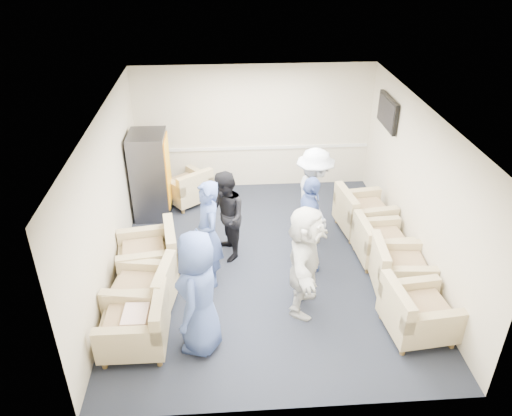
{
  "coord_description": "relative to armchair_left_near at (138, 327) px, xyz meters",
  "views": [
    {
      "loc": [
        -0.65,
        -7.01,
        5.14
      ],
      "look_at": [
        -0.15,
        0.2,
        0.99
      ],
      "focal_mm": 35.0,
      "sensor_mm": 36.0,
      "label": 1
    }
  ],
  "objects": [
    {
      "name": "person_mid_left",
      "position": [
        0.96,
        1.4,
        0.55
      ],
      "size": [
        0.59,
        0.75,
        1.81
      ],
      "primitive_type": "imported",
      "rotation": [
        0.0,
        0.0,
        -1.3
      ],
      "color": "#3D5292",
      "rests_on": "floor"
    },
    {
      "name": "back_wall",
      "position": [
        1.9,
        4.83,
        0.99
      ],
      "size": [
        5.0,
        0.02,
        2.7
      ],
      "primitive_type": "cube",
      "color": "beige",
      "rests_on": "floor"
    },
    {
      "name": "person_front_right",
      "position": [
        2.37,
        0.66,
        0.52
      ],
      "size": [
        0.97,
        1.7,
        1.75
      ],
      "primitive_type": "imported",
      "rotation": [
        0.0,
        0.0,
        1.27
      ],
      "color": "silver",
      "rests_on": "floor"
    },
    {
      "name": "armchair_left_near",
      "position": [
        0.0,
        0.0,
        0.0
      ],
      "size": [
        0.9,
        0.9,
        0.72
      ],
      "rotation": [
        0.0,
        0.0,
        -1.58
      ],
      "color": "tan",
      "rests_on": "floor"
    },
    {
      "name": "armchair_right_far",
      "position": [
        3.78,
        2.75,
        0.01
      ],
      "size": [
        1.04,
        1.04,
        0.74
      ],
      "rotation": [
        0.0,
        0.0,
        1.7
      ],
      "color": "tan",
      "rests_on": "floor"
    },
    {
      "name": "pillow",
      "position": [
        -0.01,
        0.0,
        0.18
      ],
      "size": [
        0.34,
        0.45,
        0.13
      ],
      "primitive_type": "cube",
      "rotation": [
        0.0,
        0.0,
        -1.6
      ],
      "color": "white",
      "rests_on": "armchair_left_near"
    },
    {
      "name": "armchair_right_midnear",
      "position": [
        3.93,
        1.03,
        -0.01
      ],
      "size": [
        0.94,
        0.94,
        0.7
      ],
      "rotation": [
        0.0,
        0.0,
        1.5
      ],
      "color": "tan",
      "rests_on": "floor"
    },
    {
      "name": "person_mid_right",
      "position": [
        2.6,
        1.67,
        0.49
      ],
      "size": [
        0.45,
        1.01,
        1.7
      ],
      "primitive_type": "imported",
      "rotation": [
        0.0,
        0.0,
        1.53
      ],
      "color": "#3D5292",
      "rests_on": "floor"
    },
    {
      "name": "person_front_left",
      "position": [
        0.85,
        -0.02,
        0.55
      ],
      "size": [
        0.78,
        1.0,
        1.82
      ],
      "primitive_type": "imported",
      "rotation": [
        0.0,
        0.0,
        -1.82
      ],
      "color": "#3D5292",
      "rests_on": "floor"
    },
    {
      "name": "tv",
      "position": [
        4.34,
        3.63,
        1.69
      ],
      "size": [
        0.1,
        1.0,
        0.58
      ],
      "color": "black",
      "rests_on": "right_wall"
    },
    {
      "name": "front_wall",
      "position": [
        1.9,
        -1.17,
        0.99
      ],
      "size": [
        5.0,
        0.02,
        2.7
      ],
      "primitive_type": "cube",
      "color": "beige",
      "rests_on": "floor"
    },
    {
      "name": "chair_rail",
      "position": [
        1.9,
        4.81,
        0.54
      ],
      "size": [
        4.98,
        0.04,
        0.06
      ],
      "primitive_type": "cube",
      "color": "silver",
      "rests_on": "back_wall"
    },
    {
      "name": "vending_machine",
      "position": [
        -0.19,
        3.68,
        0.51
      ],
      "size": [
        0.7,
        0.82,
        1.72
      ],
      "color": "#494950",
      "rests_on": "floor"
    },
    {
      "name": "armchair_corner",
      "position": [
        0.47,
        4.08,
        -0.03
      ],
      "size": [
        1.17,
        1.17,
        0.67
      ],
      "rotation": [
        0.0,
        0.0,
        3.8
      ],
      "color": "tan",
      "rests_on": "floor"
    },
    {
      "name": "armchair_right_midfar",
      "position": [
        3.86,
        1.8,
        -0.02
      ],
      "size": [
        0.89,
        0.89,
        0.68
      ],
      "rotation": [
        0.0,
        0.0,
        1.63
      ],
      "color": "tan",
      "rests_on": "floor"
    },
    {
      "name": "left_wall",
      "position": [
        -0.6,
        1.83,
        0.99
      ],
      "size": [
        0.02,
        6.0,
        2.7
      ],
      "primitive_type": "cube",
      "color": "beige",
      "rests_on": "floor"
    },
    {
      "name": "ceiling",
      "position": [
        1.9,
        1.83,
        2.34
      ],
      "size": [
        6.0,
        6.0,
        0.0
      ],
      "primitive_type": "plane",
      "rotation": [
        3.14,
        0.0,
        0.0
      ],
      "color": "silver",
      "rests_on": "back_wall"
    },
    {
      "name": "armchair_right_near",
      "position": [
        3.86,
        -0.01,
        0.0
      ],
      "size": [
        0.98,
        0.98,
        0.72
      ],
      "rotation": [
        0.0,
        0.0,
        1.67
      ],
      "color": "tan",
      "rests_on": "floor"
    },
    {
      "name": "armchair_left_far",
      "position": [
        0.01,
        1.63,
        0.02
      ],
      "size": [
        1.07,
        1.07,
        0.75
      ],
      "rotation": [
        0.0,
        0.0,
        -1.42
      ],
      "color": "tan",
      "rests_on": "floor"
    },
    {
      "name": "backpack",
      "position": [
        0.44,
        1.68,
        -0.13
      ],
      "size": [
        0.28,
        0.21,
        0.44
      ],
      "rotation": [
        0.0,
        0.0,
        -0.12
      ],
      "color": "black",
      "rests_on": "floor"
    },
    {
      "name": "person_back_right",
      "position": [
        2.81,
        2.49,
        0.55
      ],
      "size": [
        0.78,
        1.23,
        1.82
      ],
      "primitive_type": "imported",
      "rotation": [
        0.0,
        0.0,
        1.67
      ],
      "color": "white",
      "rests_on": "floor"
    },
    {
      "name": "right_wall",
      "position": [
        4.4,
        1.83,
        0.99
      ],
      "size": [
        0.02,
        6.0,
        2.7
      ],
      "primitive_type": "cube",
      "color": "beige",
      "rests_on": "floor"
    },
    {
      "name": "person_back_left",
      "position": [
        1.24,
        2.09,
        0.45
      ],
      "size": [
        0.81,
        0.92,
        1.61
      ],
      "primitive_type": "imported",
      "rotation": [
        0.0,
        0.0,
        -1.29
      ],
      "color": "black",
      "rests_on": "floor"
    },
    {
      "name": "armchair_left_mid",
      "position": [
        0.01,
        0.7,
        0.01
      ],
      "size": [
        1.04,
        1.04,
        0.73
      ],
      "rotation": [
        0.0,
        0.0,
        -1.73
      ],
      "color": "tan",
      "rests_on": "floor"
    },
    {
      "name": "floor",
      "position": [
        1.9,
        1.83,
        -0.36
      ],
      "size": [
        6.0,
        6.0,
        0.0
      ],
      "primitive_type": "plane",
      "color": "black",
      "rests_on": "ground"
    }
  ]
}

